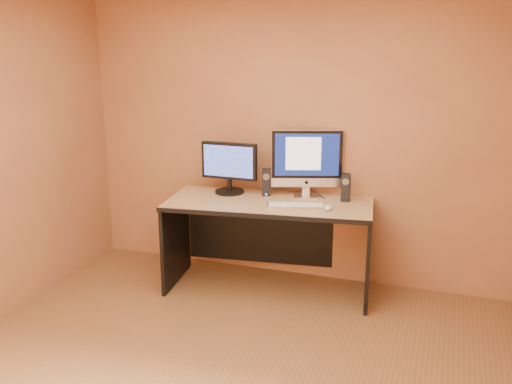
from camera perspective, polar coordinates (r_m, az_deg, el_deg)
walls at (r=3.40m, az=-5.35°, el=-0.35°), size 4.00×4.00×2.60m
desk at (r=5.10m, az=1.29°, el=-5.40°), size 1.86×1.00×0.82m
imac at (r=5.07m, az=5.12°, el=2.90°), size 0.68×0.42×0.61m
second_monitor at (r=5.19m, az=-2.68°, el=2.41°), size 0.54×0.27×0.47m
speaker_left at (r=5.13m, az=1.04°, el=0.98°), size 0.09×0.10×0.24m
speaker_right at (r=5.01m, az=8.97°, el=0.45°), size 0.08×0.09×0.24m
keyboard at (r=4.83m, az=3.97°, el=-1.33°), size 0.50×0.26×0.02m
mouse at (r=4.76m, az=7.23°, el=-1.55°), size 0.07×0.12×0.04m
cable_a at (r=5.19m, az=6.33°, el=-0.29°), size 0.15×0.20×0.01m
cable_b at (r=5.24m, az=4.76°, el=-0.10°), size 0.10×0.18×0.01m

